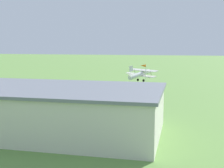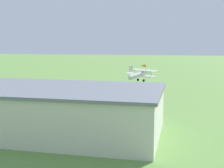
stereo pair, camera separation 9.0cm
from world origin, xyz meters
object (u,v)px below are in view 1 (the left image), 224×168
Objects in this scene: person_walking_on_apron at (143,107)px; windsock at (143,68)px; person_beside_truck at (15,96)px; person_watching_takeoff at (51,98)px; hangar at (24,108)px; biplane at (140,74)px.

person_walking_on_apron is 0.26× the size of windsock.
person_walking_on_apron is 22.40m from windsock.
person_beside_truck is 1.10× the size of person_watching_takeoff.
person_beside_truck is at bearing 2.61° from person_watching_takeoff.
windsock is at bearing -134.41° from person_watching_takeoff.
hangar is 19.53m from person_walking_on_apron.
biplane is at bearing -72.24° from windsock.
windsock reaches higher than hangar.
biplane reaches higher than person_walking_on_apron.
person_beside_truck reaches higher than person_watching_takeoff.
hangar reaches higher than person_watching_takeoff.
person_walking_on_apron is at bearing 168.60° from person_beside_truck.
windsock is (-23.34, -16.62, 4.67)m from person_beside_truck.
biplane is 29.97m from person_beside_truck.
hangar is at bearing 102.29° from person_watching_takeoff.
person_walking_on_apron is at bearing 95.93° from windsock.
hangar is 21.87m from person_beside_truck.
person_beside_truck is 29.03m from windsock.
person_watching_takeoff is (18.21, -5.50, -0.03)m from person_walking_on_apron.
person_walking_on_apron is 19.03m from person_watching_takeoff.
person_watching_takeoff is 23.28m from windsock.
hangar is 4.49× the size of biplane.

